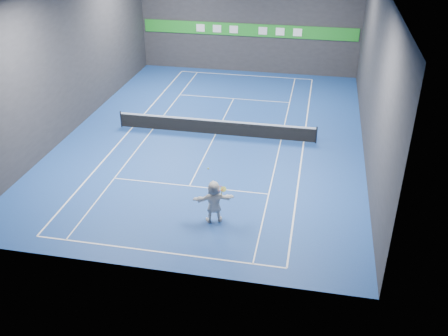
% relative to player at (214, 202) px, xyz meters
% --- Properties ---
extents(ground, '(26.00, 26.00, 0.00)m').
position_rel_player_xyz_m(ground, '(-1.91, 9.18, -1.03)').
color(ground, navy).
rests_on(ground, ground).
extents(wall_back, '(18.00, 0.10, 9.00)m').
position_rel_player_xyz_m(wall_back, '(-1.91, 22.18, 3.47)').
color(wall_back, '#27272A').
rests_on(wall_back, ground).
extents(wall_front, '(18.00, 0.10, 9.00)m').
position_rel_player_xyz_m(wall_front, '(-1.91, -3.82, 3.47)').
color(wall_front, '#27272A').
rests_on(wall_front, ground).
extents(wall_left, '(0.10, 26.00, 9.00)m').
position_rel_player_xyz_m(wall_left, '(-10.91, 9.18, 3.47)').
color(wall_left, '#27272A').
rests_on(wall_left, ground).
extents(wall_right, '(0.10, 26.00, 9.00)m').
position_rel_player_xyz_m(wall_right, '(7.09, 9.18, 3.47)').
color(wall_right, '#27272A').
rests_on(wall_right, ground).
extents(baseline_near, '(10.98, 0.08, 0.01)m').
position_rel_player_xyz_m(baseline_near, '(-1.91, -2.71, -1.03)').
color(baseline_near, white).
rests_on(baseline_near, ground).
extents(baseline_far, '(10.98, 0.08, 0.01)m').
position_rel_player_xyz_m(baseline_far, '(-1.91, 21.07, -1.03)').
color(baseline_far, white).
rests_on(baseline_far, ground).
extents(sideline_doubles_left, '(0.08, 23.78, 0.01)m').
position_rel_player_xyz_m(sideline_doubles_left, '(-7.40, 9.18, -1.03)').
color(sideline_doubles_left, white).
rests_on(sideline_doubles_left, ground).
extents(sideline_doubles_right, '(0.08, 23.78, 0.01)m').
position_rel_player_xyz_m(sideline_doubles_right, '(3.58, 9.18, -1.03)').
color(sideline_doubles_right, white).
rests_on(sideline_doubles_right, ground).
extents(sideline_singles_left, '(0.06, 23.78, 0.01)m').
position_rel_player_xyz_m(sideline_singles_left, '(-6.02, 9.18, -1.03)').
color(sideline_singles_left, white).
rests_on(sideline_singles_left, ground).
extents(sideline_singles_right, '(0.06, 23.78, 0.01)m').
position_rel_player_xyz_m(sideline_singles_right, '(2.20, 9.18, -1.03)').
color(sideline_singles_right, white).
rests_on(sideline_singles_right, ground).
extents(service_line_near, '(8.23, 0.06, 0.01)m').
position_rel_player_xyz_m(service_line_near, '(-1.91, 2.78, -1.03)').
color(service_line_near, white).
rests_on(service_line_near, ground).
extents(service_line_far, '(8.23, 0.06, 0.01)m').
position_rel_player_xyz_m(service_line_far, '(-1.91, 15.58, -1.03)').
color(service_line_far, white).
rests_on(service_line_far, ground).
extents(center_service_line, '(0.06, 12.80, 0.01)m').
position_rel_player_xyz_m(center_service_line, '(-1.91, 9.18, -1.03)').
color(center_service_line, white).
rests_on(center_service_line, ground).
extents(player, '(2.00, 1.20, 2.06)m').
position_rel_player_xyz_m(player, '(0.00, 0.00, 0.00)').
color(player, silver).
rests_on(player, ground).
extents(tennis_ball, '(0.07, 0.07, 0.07)m').
position_rel_player_xyz_m(tennis_ball, '(-0.27, 0.13, 1.60)').
color(tennis_ball, '#C2DB24').
rests_on(tennis_ball, player).
extents(tennis_net, '(12.50, 0.10, 1.07)m').
position_rel_player_xyz_m(tennis_net, '(-1.91, 9.18, -0.49)').
color(tennis_net, black).
rests_on(tennis_net, ground).
extents(sponsor_banner, '(17.64, 0.11, 1.00)m').
position_rel_player_xyz_m(sponsor_banner, '(-1.91, 22.11, 2.47)').
color(sponsor_banner, '#1E8A23').
rests_on(sponsor_banner, wall_back).
extents(tennis_racket, '(0.53, 0.36, 0.51)m').
position_rel_player_xyz_m(tennis_racket, '(0.30, 0.05, 0.65)').
color(tennis_racket, red).
rests_on(tennis_racket, player).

